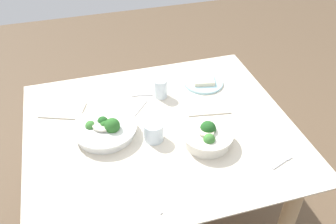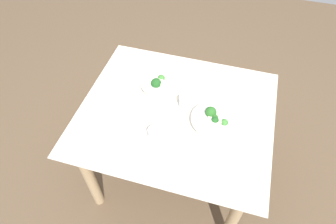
{
  "view_description": "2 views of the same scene",
  "coord_description": "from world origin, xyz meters",
  "views": [
    {
      "loc": [
        -0.31,
        -1.18,
        1.81
      ],
      "look_at": [
        0.05,
        0.05,
        0.78
      ],
      "focal_mm": 39.36,
      "sensor_mm": 36.0,
      "label": 1
    },
    {
      "loc": [
        -0.27,
        1.09,
        2.1
      ],
      "look_at": [
        0.04,
        0.05,
        0.78
      ],
      "focal_mm": 31.18,
      "sensor_mm": 36.0,
      "label": 2
    }
  ],
  "objects": [
    {
      "name": "ground_plane",
      "position": [
        0.0,
        0.0,
        0.0
      ],
      "size": [
        6.0,
        6.0,
        0.0
      ],
      "primitive_type": "plane",
      "color": "brown"
    },
    {
      "name": "table_knife_left",
      "position": [
        -0.16,
        -0.34,
        0.74
      ],
      "size": [
        0.1,
        0.19,
        0.0
      ],
      "primitive_type": "cube",
      "rotation": [
        0.0,
        0.0,
        5.19
      ],
      "color": "#B7B7BC",
      "rests_on": "dining_table"
    },
    {
      "name": "fork_by_near_bowl",
      "position": [
        -0.03,
        0.26,
        0.74
      ],
      "size": [
        0.1,
        0.03,
        0.0
      ],
      "rotation": [
        0.0,
        0.0,
        2.9
      ],
      "color": "#B7B7BC",
      "rests_on": "dining_table"
    },
    {
      "name": "water_glass_side",
      "position": [
        0.07,
        0.23,
        0.79
      ],
      "size": [
        0.06,
        0.06,
        0.09
      ],
      "primitive_type": "cylinder",
      "color": "silver",
      "rests_on": "dining_table"
    },
    {
      "name": "broccoli_bowl_far",
      "position": [
        -0.24,
        0.03,
        0.77
      ],
      "size": [
        0.27,
        0.27,
        0.1
      ],
      "color": "white",
      "rests_on": "dining_table"
    },
    {
      "name": "napkin_folded_lower",
      "position": [
        -0.4,
        0.25,
        0.75
      ],
      "size": [
        0.23,
        0.18,
        0.01
      ],
      "primitive_type": "cube",
      "rotation": [
        0.0,
        0.0,
        -0.37
      ],
      "color": "#B1A997",
      "rests_on": "dining_table"
    },
    {
      "name": "broccoli_bowl_near",
      "position": [
        0.16,
        -0.15,
        0.78
      ],
      "size": [
        0.21,
        0.21,
        0.1
      ],
      "color": "silver",
      "rests_on": "dining_table"
    },
    {
      "name": "dining_table",
      "position": [
        0.0,
        0.0,
        0.62
      ],
      "size": [
        1.16,
        1.01,
        0.74
      ],
      "color": "beige",
      "rests_on": "ground_plane"
    },
    {
      "name": "water_glass_center",
      "position": [
        -0.04,
        -0.06,
        0.78
      ],
      "size": [
        0.08,
        0.08,
        0.08
      ],
      "primitive_type": "cylinder",
      "color": "silver",
      "rests_on": "dining_table"
    },
    {
      "name": "fork_by_far_bowl",
      "position": [
        0.41,
        -0.33,
        0.74
      ],
      "size": [
        0.11,
        0.05,
        0.0
      ],
      "rotation": [
        0.0,
        0.0,
        0.36
      ],
      "color": "#B7B7BC",
      "rests_on": "dining_table"
    },
    {
      "name": "napkin_folded_upper",
      "position": [
        0.25,
        0.09,
        0.75
      ],
      "size": [
        0.22,
        0.17,
        0.01
      ],
      "primitive_type": "cube",
      "rotation": [
        0.0,
        0.0,
        -0.16
      ],
      "color": "#B1A997",
      "rests_on": "dining_table"
    },
    {
      "name": "bread_side_plate",
      "position": [
        0.3,
        0.27,
        0.75
      ],
      "size": [
        0.2,
        0.2,
        0.03
      ],
      "color": "#99C6D1",
      "rests_on": "dining_table"
    },
    {
      "name": "table_knife_right",
      "position": [
        -0.07,
        0.14,
        0.74
      ],
      "size": [
        0.13,
        0.15,
        0.0
      ],
      "primitive_type": "cube",
      "rotation": [
        0.0,
        0.0,
        4.02
      ],
      "color": "#B7B7BC",
      "rests_on": "dining_table"
    }
  ]
}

